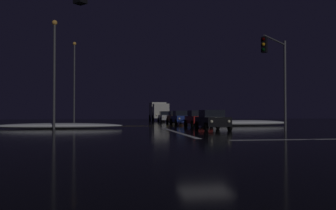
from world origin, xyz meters
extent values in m
cube|color=black|center=(0.00, 0.00, -0.05)|extent=(120.00, 120.00, 0.10)
cube|color=white|center=(0.00, 8.05, 0.00)|extent=(0.35, 13.78, 0.01)
cube|color=yellow|center=(0.00, 19.65, 0.00)|extent=(22.00, 0.15, 0.01)
ellipsoid|color=white|center=(-8.85, 14.60, 0.24)|extent=(10.64, 1.50, 0.48)
ellipsoid|color=white|center=(8.85, 18.68, 0.30)|extent=(9.85, 1.50, 0.59)
cube|color=black|center=(3.30, 10.30, 0.67)|extent=(1.80, 4.20, 0.70)
cube|color=black|center=(3.30, 10.50, 1.29)|extent=(1.60, 2.00, 0.55)
cylinder|color=black|center=(4.20, 8.75, 0.32)|extent=(0.22, 0.64, 0.64)
cylinder|color=black|center=(2.40, 8.75, 0.32)|extent=(0.22, 0.64, 0.64)
cylinder|color=black|center=(4.20, 11.85, 0.32)|extent=(0.22, 0.64, 0.64)
cylinder|color=black|center=(2.40, 11.85, 0.32)|extent=(0.22, 0.64, 0.64)
sphere|color=#F9EFC6|center=(3.95, 8.18, 0.72)|extent=(0.22, 0.22, 0.22)
sphere|color=#F9EFC6|center=(2.65, 8.18, 0.72)|extent=(0.22, 0.22, 0.22)
cube|color=maroon|center=(3.77, 16.99, 0.67)|extent=(1.80, 4.20, 0.70)
cube|color=black|center=(3.77, 17.19, 1.29)|extent=(1.60, 2.00, 0.55)
cylinder|color=black|center=(4.67, 15.44, 0.32)|extent=(0.22, 0.64, 0.64)
cylinder|color=black|center=(2.87, 15.44, 0.32)|extent=(0.22, 0.64, 0.64)
cylinder|color=black|center=(4.67, 18.54, 0.32)|extent=(0.22, 0.64, 0.64)
cylinder|color=black|center=(2.87, 18.54, 0.32)|extent=(0.22, 0.64, 0.64)
sphere|color=#F9EFC6|center=(4.42, 14.87, 0.72)|extent=(0.22, 0.22, 0.22)
sphere|color=#F9EFC6|center=(3.12, 14.87, 0.72)|extent=(0.22, 0.22, 0.22)
cube|color=navy|center=(3.34, 23.12, 0.67)|extent=(1.80, 4.20, 0.70)
cube|color=black|center=(3.34, 23.32, 1.29)|extent=(1.60, 2.00, 0.55)
cylinder|color=black|center=(4.24, 21.57, 0.32)|extent=(0.22, 0.64, 0.64)
cylinder|color=black|center=(2.44, 21.57, 0.32)|extent=(0.22, 0.64, 0.64)
cylinder|color=black|center=(4.24, 24.67, 0.32)|extent=(0.22, 0.64, 0.64)
cylinder|color=black|center=(2.44, 24.67, 0.32)|extent=(0.22, 0.64, 0.64)
sphere|color=#F9EFC6|center=(3.99, 21.00, 0.72)|extent=(0.22, 0.22, 0.22)
sphere|color=#F9EFC6|center=(2.69, 21.00, 0.72)|extent=(0.22, 0.22, 0.22)
cube|color=#C66014|center=(3.68, 28.60, 0.67)|extent=(1.80, 4.20, 0.70)
cube|color=black|center=(3.68, 28.80, 1.29)|extent=(1.60, 2.00, 0.55)
cylinder|color=black|center=(4.58, 27.05, 0.32)|extent=(0.22, 0.64, 0.64)
cylinder|color=black|center=(2.78, 27.05, 0.32)|extent=(0.22, 0.64, 0.64)
cylinder|color=black|center=(4.58, 30.15, 0.32)|extent=(0.22, 0.64, 0.64)
cylinder|color=black|center=(2.78, 30.15, 0.32)|extent=(0.22, 0.64, 0.64)
sphere|color=#F9EFC6|center=(4.33, 26.48, 0.72)|extent=(0.22, 0.22, 0.22)
sphere|color=#F9EFC6|center=(3.03, 26.48, 0.72)|extent=(0.22, 0.22, 0.22)
cube|color=#B7B7BC|center=(3.38, 35.34, 0.67)|extent=(1.80, 4.20, 0.70)
cube|color=black|center=(3.38, 35.54, 1.29)|extent=(1.60, 2.00, 0.55)
cylinder|color=black|center=(4.28, 33.79, 0.32)|extent=(0.22, 0.64, 0.64)
cylinder|color=black|center=(2.48, 33.79, 0.32)|extent=(0.22, 0.64, 0.64)
cylinder|color=black|center=(4.28, 36.89, 0.32)|extent=(0.22, 0.64, 0.64)
cylinder|color=black|center=(2.48, 36.89, 0.32)|extent=(0.22, 0.64, 0.64)
sphere|color=#F9EFC6|center=(4.03, 33.22, 0.72)|extent=(0.22, 0.22, 0.22)
sphere|color=#F9EFC6|center=(2.73, 33.22, 0.72)|extent=(0.22, 0.22, 0.22)
cube|color=beige|center=(3.27, 40.06, 1.63)|extent=(2.40, 2.20, 2.30)
cube|color=silver|center=(3.27, 44.56, 1.78)|extent=(2.40, 5.00, 2.60)
cylinder|color=black|center=(4.47, 40.66, 0.48)|extent=(0.28, 0.96, 0.96)
cylinder|color=black|center=(2.07, 40.66, 0.48)|extent=(0.28, 0.96, 0.96)
cylinder|color=black|center=(4.47, 45.36, 0.48)|extent=(0.28, 0.96, 0.96)
cylinder|color=black|center=(2.07, 45.36, 0.48)|extent=(0.28, 0.96, 0.96)
sphere|color=#F9EFC6|center=(4.12, 38.91, 1.03)|extent=(0.26, 0.26, 0.26)
sphere|color=#F9EFC6|center=(2.42, 38.91, 1.03)|extent=(0.26, 0.26, 0.26)
cylinder|color=#4C4C51|center=(8.45, 8.45, 3.40)|extent=(0.18, 0.18, 6.80)
cylinder|color=#4C4C51|center=(6.99, 6.99, 6.50)|extent=(3.02, 3.02, 0.12)
cube|color=black|center=(5.52, 5.52, 5.87)|extent=(0.46, 0.46, 1.05)
sphere|color=black|center=(5.41, 5.41, 6.22)|extent=(0.22, 0.22, 0.22)
sphere|color=orange|center=(5.41, 5.41, 5.87)|extent=(0.22, 0.22, 0.22)
sphere|color=black|center=(5.41, 5.41, 5.53)|extent=(0.22, 0.22, 0.22)
cylinder|color=#424247|center=(-9.15, 29.65, 4.95)|extent=(0.20, 0.20, 9.90)
sphere|color=#F9AD47|center=(-9.15, 29.65, 10.08)|extent=(0.44, 0.44, 0.44)
cylinder|color=#424247|center=(-9.15, 13.65, 4.30)|extent=(0.20, 0.20, 8.61)
sphere|color=#F9AD47|center=(-9.15, 13.65, 8.79)|extent=(0.44, 0.44, 0.44)
camera|label=1|loc=(-4.47, -17.15, 1.36)|focal=38.76mm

